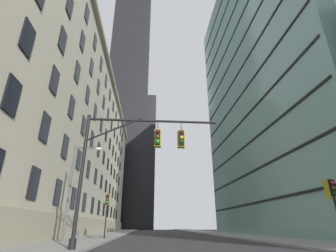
{
  "coord_description": "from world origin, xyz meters",
  "views": [
    {
      "loc": [
        -2.92,
        -10.2,
        1.23
      ],
      "look_at": [
        0.02,
        27.44,
        16.53
      ],
      "focal_mm": 26.36,
      "sensor_mm": 36.0,
      "label": 1
    }
  ],
  "objects_px": {
    "traffic_light_near_right": "(332,192)",
    "traffic_light_far_left": "(107,202)",
    "street_lamppost": "(75,181)",
    "traffic_signal_mast": "(138,150)"
  },
  "relations": [
    {
      "from": "traffic_light_near_right",
      "to": "traffic_light_far_left",
      "type": "relative_size",
      "value": 0.88
    },
    {
      "from": "traffic_signal_mast",
      "to": "traffic_light_near_right",
      "type": "height_order",
      "value": "traffic_signal_mast"
    },
    {
      "from": "traffic_light_far_left",
      "to": "street_lamppost",
      "type": "xyz_separation_m",
      "value": [
        -2.04,
        -4.68,
        1.24
      ]
    },
    {
      "from": "street_lamppost",
      "to": "traffic_signal_mast",
      "type": "bearing_deg",
      "value": -53.18
    },
    {
      "from": "traffic_light_near_right",
      "to": "street_lamppost",
      "type": "xyz_separation_m",
      "value": [
        -16.13,
        7.57,
        1.65
      ]
    },
    {
      "from": "traffic_signal_mast",
      "to": "street_lamppost",
      "type": "height_order",
      "value": "street_lamppost"
    },
    {
      "from": "traffic_signal_mast",
      "to": "traffic_light_near_right",
      "type": "distance_m",
      "value": 11.02
    },
    {
      "from": "traffic_light_near_right",
      "to": "traffic_light_far_left",
      "type": "distance_m",
      "value": 18.68
    },
    {
      "from": "traffic_signal_mast",
      "to": "street_lamppost",
      "type": "distance_m",
      "value": 8.96
    },
    {
      "from": "street_lamppost",
      "to": "traffic_light_near_right",
      "type": "bearing_deg",
      "value": -25.13
    }
  ]
}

